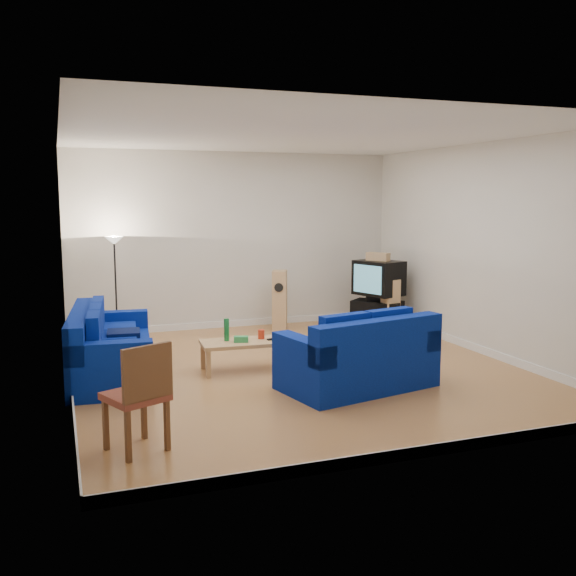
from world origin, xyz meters
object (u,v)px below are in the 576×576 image
object	(u,v)px
sofa_three_seat	(107,352)
coffee_table	(243,345)
tv_stand	(377,315)
television	(379,278)
sofa_loveseat	(360,361)

from	to	relation	value
sofa_three_seat	coffee_table	bearing A→B (deg)	85.95
tv_stand	television	bearing A→B (deg)	91.97
television	sofa_three_seat	bearing A→B (deg)	-93.19
tv_stand	television	distance (m)	0.68
sofa_loveseat	coffee_table	distance (m)	1.75
sofa_three_seat	tv_stand	xyz separation A→B (m)	(4.84, 1.53, -0.07)
sofa_loveseat	sofa_three_seat	bearing A→B (deg)	138.72
tv_stand	television	xyz separation A→B (m)	(0.03, 0.03, 0.68)
tv_stand	sofa_three_seat	bearing A→B (deg)	-114.95
tv_stand	sofa_loveseat	bearing A→B (deg)	-73.50
sofa_three_seat	coffee_table	distance (m)	1.82
sofa_loveseat	television	world-z (taller)	television
coffee_table	television	size ratio (longest dim) A/B	1.23
television	sofa_loveseat	bearing A→B (deg)	-52.10
sofa_three_seat	coffee_table	xyz separation A→B (m)	(1.79, -0.32, 0.03)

